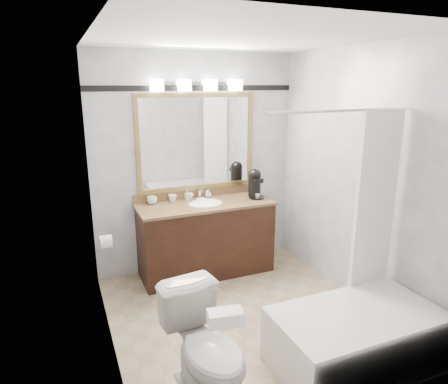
{
  "coord_description": "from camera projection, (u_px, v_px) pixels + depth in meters",
  "views": [
    {
      "loc": [
        -1.47,
        -3.02,
        2.15
      ],
      "look_at": [
        -0.05,
        0.35,
        1.15
      ],
      "focal_mm": 32.0,
      "sensor_mm": 36.0,
      "label": 1
    }
  ],
  "objects": [
    {
      "name": "tissue_box",
      "position": [
        225.0,
        318.0,
        2.34
      ],
      "size": [
        0.22,
        0.15,
        0.09
      ],
      "primitive_type": "cube",
      "rotation": [
        0.0,
        0.0,
        -0.17
      ],
      "color": "white",
      "rests_on": "toilet"
    },
    {
      "name": "bathtub",
      "position": [
        357.0,
        329.0,
        3.14
      ],
      "size": [
        1.3,
        0.75,
        1.96
      ],
      "color": "white",
      "rests_on": "ground"
    },
    {
      "name": "vanity",
      "position": [
        206.0,
        237.0,
        4.59
      ],
      "size": [
        1.53,
        0.58,
        0.97
      ],
      "color": "black",
      "rests_on": "ground"
    },
    {
      "name": "cup_right",
      "position": [
        173.0,
        198.0,
        4.5
      ],
      "size": [
        0.1,
        0.1,
        0.09
      ],
      "primitive_type": "imported",
      "rotation": [
        0.0,
        0.0,
        -0.08
      ],
      "color": "white",
      "rests_on": "vanity"
    },
    {
      "name": "cup_left",
      "position": [
        152.0,
        200.0,
        4.44
      ],
      "size": [
        0.12,
        0.12,
        0.09
      ],
      "primitive_type": "imported",
      "rotation": [
        0.0,
        0.0,
        0.1
      ],
      "color": "white",
      "rests_on": "vanity"
    },
    {
      "name": "room",
      "position": [
        245.0,
        190.0,
        3.47
      ],
      "size": [
        2.42,
        2.62,
        2.52
      ],
      "color": "#998768",
      "rests_on": "ground"
    },
    {
      "name": "vanity_light_bar",
      "position": [
        197.0,
        85.0,
        4.33
      ],
      "size": [
        1.02,
        0.14,
        0.12
      ],
      "color": "silver",
      "rests_on": "room"
    },
    {
      "name": "soap_bottle_b",
      "position": [
        208.0,
        193.0,
        4.7
      ],
      "size": [
        0.09,
        0.09,
        0.09
      ],
      "primitive_type": "imported",
      "rotation": [
        0.0,
        0.0,
        -0.19
      ],
      "color": "white",
      "rests_on": "vanity"
    },
    {
      "name": "toilet",
      "position": [
        207.0,
        348.0,
        2.74
      ],
      "size": [
        0.53,
        0.82,
        0.78
      ],
      "primitive_type": "imported",
      "rotation": [
        0.0,
        0.0,
        0.13
      ],
      "color": "white",
      "rests_on": "ground"
    },
    {
      "name": "soap_bar",
      "position": [
        201.0,
        199.0,
        4.58
      ],
      "size": [
        0.09,
        0.06,
        0.03
      ],
      "primitive_type": "cube",
      "rotation": [
        0.0,
        0.0,
        0.07
      ],
      "color": "beige",
      "rests_on": "vanity"
    },
    {
      "name": "soap_bottle_a",
      "position": [
        187.0,
        195.0,
        4.61
      ],
      "size": [
        0.06,
        0.06,
        0.11
      ],
      "primitive_type": "imported",
      "rotation": [
        0.0,
        0.0,
        0.24
      ],
      "color": "white",
      "rests_on": "vanity"
    },
    {
      "name": "coffee_maker",
      "position": [
        255.0,
        183.0,
        4.67
      ],
      "size": [
        0.18,
        0.22,
        0.34
      ],
      "rotation": [
        0.0,
        0.0,
        0.02
      ],
      "color": "black",
      "rests_on": "vanity"
    },
    {
      "name": "tp_roll",
      "position": [
        106.0,
        242.0,
        3.78
      ],
      "size": [
        0.11,
        0.12,
        0.12
      ],
      "primitive_type": "cylinder",
      "rotation": [
        0.0,
        1.57,
        0.0
      ],
      "color": "white",
      "rests_on": "room"
    },
    {
      "name": "accent_stripe",
      "position": [
        195.0,
        88.0,
        4.4
      ],
      "size": [
        2.4,
        0.01,
        0.06
      ],
      "primitive_type": "cube",
      "color": "black",
      "rests_on": "room"
    },
    {
      "name": "mirror",
      "position": [
        197.0,
        142.0,
        4.55
      ],
      "size": [
        1.4,
        0.04,
        1.1
      ],
      "color": "olive",
      "rests_on": "room"
    }
  ]
}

